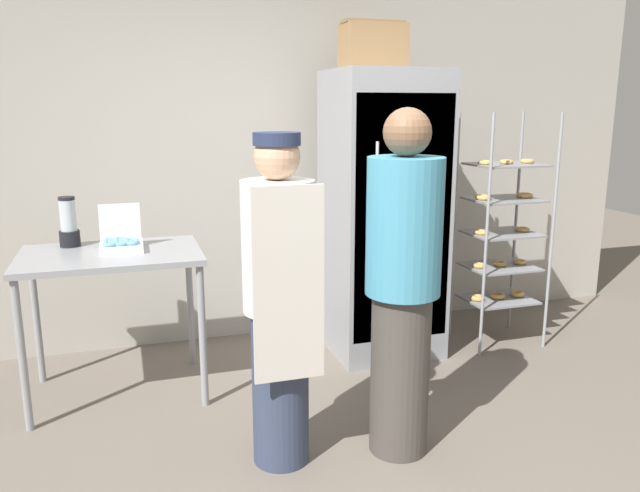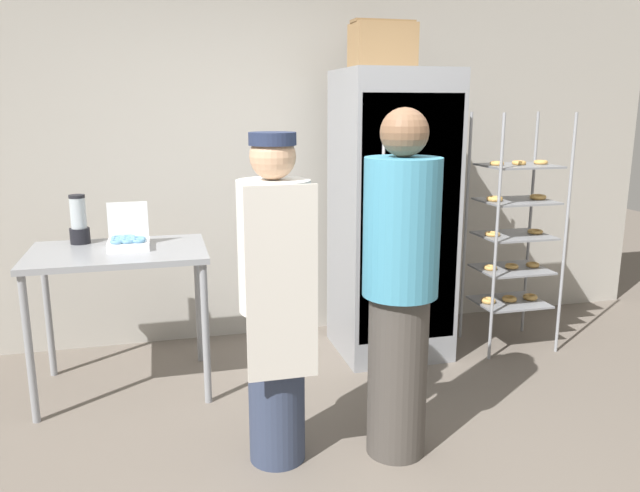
{
  "view_description": "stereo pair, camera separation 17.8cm",
  "coord_description": "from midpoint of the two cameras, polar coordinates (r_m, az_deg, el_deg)",
  "views": [
    {
      "loc": [
        -1.02,
        -2.44,
        1.77
      ],
      "look_at": [
        -0.04,
        0.65,
        1.03
      ],
      "focal_mm": 35.0,
      "sensor_mm": 36.0,
      "label": 1
    },
    {
      "loc": [
        -0.85,
        -2.49,
        1.77
      ],
      "look_at": [
        -0.04,
        0.65,
        1.03
      ],
      "focal_mm": 35.0,
      "sensor_mm": 36.0,
      "label": 2
    }
  ],
  "objects": [
    {
      "name": "ground_plane",
      "position": [
        3.18,
        2.8,
        -21.02
      ],
      "size": [
        14.0,
        14.0,
        0.0
      ],
      "primitive_type": "plane",
      "color": "#6B6056"
    },
    {
      "name": "cardboard_storage_box",
      "position": [
        4.43,
        3.66,
        17.79
      ],
      "size": [
        0.42,
        0.27,
        0.32
      ],
      "color": "#937047",
      "rests_on": "refrigerator"
    },
    {
      "name": "refrigerator",
      "position": [
        4.43,
        4.62,
        2.81
      ],
      "size": [
        0.75,
        0.73,
        2.0
      ],
      "color": "gray",
      "rests_on": "ground_plane"
    },
    {
      "name": "back_wall",
      "position": [
        4.8,
        -6.4,
        7.77
      ],
      "size": [
        6.4,
        0.12,
        2.71
      ],
      "primitive_type": "cube",
      "color": "#ADA89E",
      "rests_on": "ground_plane"
    },
    {
      "name": "blender_pitcher",
      "position": [
        4.18,
        -23.14,
        1.81
      ],
      "size": [
        0.12,
        0.12,
        0.31
      ],
      "color": "black",
      "rests_on": "prep_counter"
    },
    {
      "name": "donut_box",
      "position": [
        3.95,
        -18.98,
        0.24
      ],
      "size": [
        0.25,
        0.23,
        0.27
      ],
      "color": "white",
      "rests_on": "prep_counter"
    },
    {
      "name": "person_baker",
      "position": [
        3.01,
        -5.42,
        -4.83
      ],
      "size": [
        0.35,
        0.37,
        1.64
      ],
      "color": "#333D56",
      "rests_on": "ground_plane"
    },
    {
      "name": "baking_rack",
      "position": [
        4.77,
        15.26,
        1.08
      ],
      "size": [
        0.57,
        0.46,
        1.72
      ],
      "color": "#93969B",
      "rests_on": "ground_plane"
    },
    {
      "name": "prep_counter",
      "position": [
        3.97,
        -19.74,
        -2.05
      ],
      "size": [
        1.05,
        0.73,
        0.91
      ],
      "color": "gray",
      "rests_on": "ground_plane"
    },
    {
      "name": "person_customer",
      "position": [
        3.1,
        5.94,
        -3.55
      ],
      "size": [
        0.37,
        0.37,
        1.76
      ],
      "color": "#47423D",
      "rests_on": "ground_plane"
    }
  ]
}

